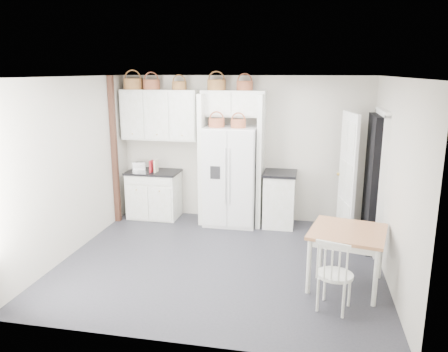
# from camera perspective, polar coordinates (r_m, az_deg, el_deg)

# --- Properties ---
(floor) EXTENTS (4.50, 4.50, 0.00)m
(floor) POSITION_cam_1_polar(r_m,az_deg,el_deg) (6.43, -0.39, -11.04)
(floor) COLOR #2A2A32
(floor) RESTS_ON ground
(ceiling) EXTENTS (4.50, 4.50, 0.00)m
(ceiling) POSITION_cam_1_polar(r_m,az_deg,el_deg) (5.84, -0.44, 12.81)
(ceiling) COLOR white
(ceiling) RESTS_ON wall_back
(wall_back) EXTENTS (4.50, 0.00, 4.50)m
(wall_back) POSITION_cam_1_polar(r_m,az_deg,el_deg) (7.93, 2.49, 3.57)
(wall_back) COLOR beige
(wall_back) RESTS_ON floor
(wall_left) EXTENTS (0.00, 4.00, 4.00)m
(wall_left) POSITION_cam_1_polar(r_m,az_deg,el_deg) (6.81, -19.30, 1.14)
(wall_left) COLOR beige
(wall_left) RESTS_ON floor
(wall_right) EXTENTS (0.00, 4.00, 4.00)m
(wall_right) POSITION_cam_1_polar(r_m,az_deg,el_deg) (5.98, 21.20, -0.67)
(wall_right) COLOR beige
(wall_right) RESTS_ON floor
(refrigerator) EXTENTS (0.90, 0.72, 1.74)m
(refrigerator) POSITION_cam_1_polar(r_m,az_deg,el_deg) (7.71, 0.96, 0.01)
(refrigerator) COLOR silver
(refrigerator) RESTS_ON floor
(base_cab_left) EXTENTS (0.91, 0.58, 0.84)m
(base_cab_left) POSITION_cam_1_polar(r_m,az_deg,el_deg) (8.25, -9.11, -2.46)
(base_cab_left) COLOR beige
(base_cab_left) RESTS_ON floor
(base_cab_right) EXTENTS (0.53, 0.63, 0.92)m
(base_cab_right) POSITION_cam_1_polar(r_m,az_deg,el_deg) (7.76, 7.24, -3.11)
(base_cab_right) COLOR beige
(base_cab_right) RESTS_ON floor
(dining_table) EXTENTS (1.06, 1.06, 0.75)m
(dining_table) POSITION_cam_1_polar(r_m,az_deg,el_deg) (5.83, 15.65, -10.27)
(dining_table) COLOR #945C36
(dining_table) RESTS_ON floor
(windsor_chair) EXTENTS (0.51, 0.48, 0.85)m
(windsor_chair) POSITION_cam_1_polar(r_m,az_deg,el_deg) (5.23, 14.28, -12.41)
(windsor_chair) COLOR beige
(windsor_chair) RESTS_ON floor
(counter_left) EXTENTS (0.95, 0.61, 0.04)m
(counter_left) POSITION_cam_1_polar(r_m,az_deg,el_deg) (8.14, -9.22, 0.52)
(counter_left) COLOR black
(counter_left) RESTS_ON base_cab_left
(counter_right) EXTENTS (0.57, 0.67, 0.04)m
(counter_right) POSITION_cam_1_polar(r_m,az_deg,el_deg) (7.64, 7.35, 0.36)
(counter_right) COLOR black
(counter_right) RESTS_ON base_cab_right
(toaster) EXTENTS (0.25, 0.18, 0.16)m
(toaster) POSITION_cam_1_polar(r_m,az_deg,el_deg) (8.22, -10.99, 1.28)
(toaster) COLOR silver
(toaster) RESTS_ON counter_left
(cookbook_red) EXTENTS (0.04, 0.14, 0.21)m
(cookbook_red) POSITION_cam_1_polar(r_m,az_deg,el_deg) (8.04, -9.44, 1.27)
(cookbook_red) COLOR #B21924
(cookbook_red) RESTS_ON counter_left
(cookbook_cream) EXTENTS (0.04, 0.15, 0.22)m
(cookbook_cream) POSITION_cam_1_polar(r_m,az_deg,el_deg) (8.01, -8.87, 1.28)
(cookbook_cream) COLOR beige
(cookbook_cream) RESTS_ON counter_left
(basket_upper_a) EXTENTS (0.34, 0.34, 0.19)m
(basket_upper_a) POSITION_cam_1_polar(r_m,az_deg,el_deg) (8.19, -11.80, 11.69)
(basket_upper_a) COLOR brown
(basket_upper_a) RESTS_ON upper_cabinet
(basket_upper_b) EXTENTS (0.30, 0.30, 0.18)m
(basket_upper_b) POSITION_cam_1_polar(r_m,az_deg,el_deg) (8.06, -9.44, 11.70)
(basket_upper_b) COLOR brown
(basket_upper_b) RESTS_ON upper_cabinet
(basket_upper_c) EXTENTS (0.26, 0.26, 0.15)m
(basket_upper_c) POSITION_cam_1_polar(r_m,az_deg,el_deg) (7.90, -5.87, 11.67)
(basket_upper_c) COLOR brown
(basket_upper_c) RESTS_ON upper_cabinet
(basket_bridge_a) EXTENTS (0.32, 0.32, 0.18)m
(basket_bridge_a) POSITION_cam_1_polar(r_m,az_deg,el_deg) (7.73, -0.99, 11.82)
(basket_bridge_a) COLOR brown
(basket_bridge_a) RESTS_ON bridge_cabinet
(basket_bridge_b) EXTENTS (0.28, 0.28, 0.16)m
(basket_bridge_b) POSITION_cam_1_polar(r_m,az_deg,el_deg) (7.64, 2.72, 11.71)
(basket_bridge_b) COLOR brown
(basket_bridge_b) RESTS_ON bridge_cabinet
(basket_fridge_a) EXTENTS (0.27, 0.27, 0.15)m
(basket_fridge_a) POSITION_cam_1_polar(r_m,az_deg,el_deg) (7.49, -0.97, 6.95)
(basket_fridge_a) COLOR brown
(basket_fridge_a) RESTS_ON refrigerator
(basket_fridge_b) EXTENTS (0.26, 0.26, 0.14)m
(basket_fridge_b) POSITION_cam_1_polar(r_m,az_deg,el_deg) (7.42, 1.88, 6.86)
(basket_fridge_b) COLOR brown
(basket_fridge_b) RESTS_ON refrigerator
(upper_cabinet) EXTENTS (1.40, 0.34, 0.90)m
(upper_cabinet) POSITION_cam_1_polar(r_m,az_deg,el_deg) (8.05, -8.36, 7.90)
(upper_cabinet) COLOR beige
(upper_cabinet) RESTS_ON wall_back
(bridge_cabinet) EXTENTS (1.12, 0.34, 0.45)m
(bridge_cabinet) POSITION_cam_1_polar(r_m,az_deg,el_deg) (7.69, 1.24, 9.46)
(bridge_cabinet) COLOR beige
(bridge_cabinet) RESTS_ON wall_back
(fridge_panel_left) EXTENTS (0.08, 0.60, 2.30)m
(fridge_panel_left) POSITION_cam_1_polar(r_m,az_deg,el_deg) (7.80, -2.66, 2.27)
(fridge_panel_left) COLOR beige
(fridge_panel_left) RESTS_ON floor
(fridge_panel_right) EXTENTS (0.08, 0.60, 2.30)m
(fridge_panel_right) POSITION_cam_1_polar(r_m,az_deg,el_deg) (7.62, 4.82, 1.97)
(fridge_panel_right) COLOR beige
(fridge_panel_right) RESTS_ON floor
(trim_post) EXTENTS (0.09, 0.09, 2.60)m
(trim_post) POSITION_cam_1_polar(r_m,az_deg,el_deg) (7.96, -14.13, 3.20)
(trim_post) COLOR #351D13
(trim_post) RESTS_ON floor
(doorway_void) EXTENTS (0.18, 0.85, 2.05)m
(doorway_void) POSITION_cam_1_polar(r_m,az_deg,el_deg) (6.99, 18.94, -0.84)
(doorway_void) COLOR black
(doorway_void) RESTS_ON floor
(door_slab) EXTENTS (0.21, 0.79, 2.05)m
(door_slab) POSITION_cam_1_polar(r_m,az_deg,el_deg) (7.28, 15.80, -0.07)
(door_slab) COLOR white
(door_slab) RESTS_ON floor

